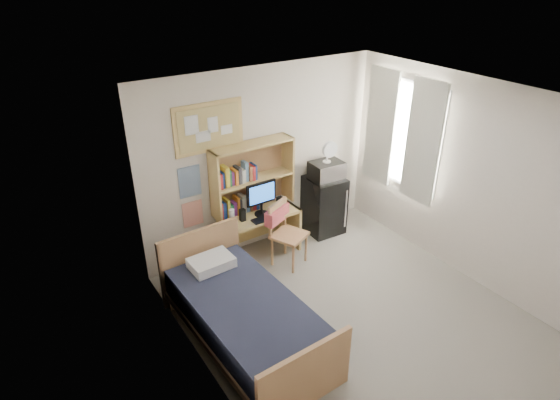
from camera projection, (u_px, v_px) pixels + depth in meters
floor at (356, 319)px, 5.55m from camera, size 3.60×4.20×0.02m
ceiling at (377, 103)px, 4.34m from camera, size 3.60×4.20×0.02m
wall_back at (262, 160)px, 6.50m from camera, size 3.60×0.04×2.60m
wall_left at (211, 282)px, 4.07m from camera, size 0.04×4.20×2.60m
wall_right at (473, 184)px, 5.82m from camera, size 0.04×4.20×2.60m
window_unit at (402, 134)px, 6.54m from camera, size 0.10×1.40×1.70m
curtain_left at (423, 143)px, 6.23m from camera, size 0.04×0.55×1.70m
curtain_right at (380, 127)px, 6.83m from camera, size 0.04×0.55×1.70m
bulletin_board at (209, 127)px, 5.82m from camera, size 0.94×0.03×0.64m
poster_wave at (190, 182)px, 5.98m from camera, size 0.30×0.01×0.42m
poster_japan at (193, 214)px, 6.20m from camera, size 0.28×0.01×0.36m
desk at (260, 233)px, 6.61m from camera, size 1.08×0.55×0.67m
desk_chair at (289, 235)px, 6.34m from camera, size 0.60×0.60×0.92m
mini_fridge at (324, 205)px, 7.13m from camera, size 0.55×0.55×0.89m
bed at (246, 321)px, 5.10m from camera, size 1.10×2.09×0.56m
hutch at (253, 177)px, 6.34m from camera, size 1.19×0.32×0.97m
monitor at (261, 199)px, 6.30m from camera, size 0.44×0.04×0.47m
keyboard at (267, 218)px, 6.30m from camera, size 0.44×0.15×0.02m
speaker_left at (243, 215)px, 6.22m from camera, size 0.07×0.07×0.17m
speaker_right at (280, 203)px, 6.51m from camera, size 0.08×0.08×0.18m
water_bottle at (232, 218)px, 6.08m from camera, size 0.07×0.07×0.24m
hoodie at (277, 215)px, 6.32m from camera, size 0.44×0.29×0.20m
microwave at (326, 170)px, 6.84m from camera, size 0.48×0.37×0.27m
desk_fan at (327, 153)px, 6.71m from camera, size 0.25×0.25×0.30m
pillow at (211, 263)px, 5.48m from camera, size 0.51×0.37×0.12m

